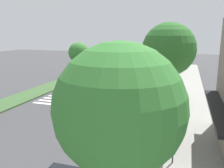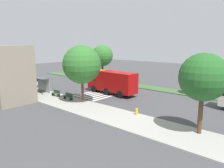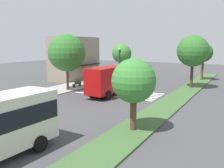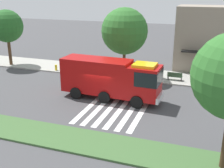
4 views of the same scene
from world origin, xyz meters
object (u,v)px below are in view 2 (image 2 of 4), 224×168
Objects in this scene: fire_truck at (110,81)px; sidewalk_tree_west at (203,77)px; median_tree_far_west at (201,72)px; median_tree_center at (75,57)px; fire_hydrant at (137,112)px; bench_near_shelter at (56,93)px; median_tree_west at (102,56)px; bus_stop_shelter at (42,82)px; sidewalk_tree_center at (82,65)px; street_lamp at (30,69)px; sidewalk_tree_far_east at (22,62)px; parked_car_west at (34,81)px; bench_west_of_shelter at (68,96)px; parked_car_mid at (17,77)px.

sidewalk_tree_west is at bearing 160.36° from fire_truck.
median_tree_center reaches higher than median_tree_far_west.
sidewalk_tree_west is at bearing 175.94° from fire_hydrant.
median_tree_west is at bearing -72.83° from bench_near_shelter.
fire_hydrant is at bearing -177.26° from bus_stop_shelter.
street_lamp is at bearing -1.55° from sidewalk_tree_center.
sidewalk_tree_center is at bearing 180.00° from sidewalk_tree_far_east.
sidewalk_tree_west is 0.92× the size of sidewalk_tree_center.
sidewalk_tree_west is 1.09× the size of median_tree_center.
median_tree_west is 24.16m from fire_hydrant.
median_tree_center is at bearing -0.00° from median_tree_west.
sidewalk_tree_far_east is (32.28, -0.00, -0.51)m from sidewalk_tree_west.
median_tree_west is at bearing -37.88° from fire_truck.
median_tree_far_west is 30.11m from median_tree_center.
sidewalk_tree_west is (-32.62, 2.20, 4.24)m from parked_car_west.
bench_west_of_shelter is at bearing 138.33° from median_tree_center.
parked_car_west is at bearing 18.45° from fire_truck.
bus_stop_shelter is at bearing 123.38° from median_tree_center.
street_lamp is 0.73× the size of sidewalk_tree_center.
sidewalk_tree_far_east is 0.84× the size of median_tree_west.
bus_stop_shelter is at bearing 42.00° from fire_truck.
fire_truck is 1.32× the size of sidewalk_tree_west.
sidewalk_tree_far_east is (-0.34, 2.20, 3.73)m from parked_car_west.
sidewalk_tree_far_east is at bearing -1.58° from bench_west_of_shelter.
bench_west_of_shelter is 0.25× the size of median_tree_center.
median_tree_west is at bearing -107.10° from street_lamp.
bench_near_shelter is (-18.40, 2.58, -0.31)m from parked_car_mid.
bench_near_shelter is at bearing 179.80° from bus_stop_shelter.
bench_west_of_shelter is 17.62m from median_tree_west.
sidewalk_tree_west reaches higher than fire_truck.
street_lamp reaches higher than bus_stop_shelter.
bus_stop_shelter is (8.66, 7.14, -0.18)m from fire_truck.
street_lamp is at bearing -0.76° from sidewalk_tree_west.
median_tree_center is at bearing -36.84° from sidewalk_tree_center.
bench_near_shelter is at bearing 166.40° from parked_car_west.
median_tree_far_west is (-13.14, -15.09, 3.17)m from bench_west_of_shelter.
street_lamp is at bearing 0.25° from fire_hydrant.
median_tree_far_west is at bearing -142.85° from fire_truck.
parked_car_mid is at bearing -5.21° from sidewalk_tree_center.
sidewalk_tree_center reaches higher than parked_car_west.
bench_west_of_shelter is (-3.02, 0.00, 0.00)m from bench_near_shelter.
median_tree_far_west is (-27.49, -12.50, 2.87)m from parked_car_west.
bench_west_of_shelter is 20.26m from median_tree_far_west.
median_tree_center is (2.94, -14.70, 0.32)m from sidewalk_tree_far_east.
sidewalk_tree_far_east is (14.01, -0.39, 4.04)m from bench_west_of_shelter.
parked_car_west is at bearing -19.34° from bus_stop_shelter.
bus_stop_shelter is 0.46× the size of median_tree_west.
bench_near_shelter is 0.30× the size of median_tree_far_west.
bench_west_of_shelter is at bearing 175.22° from parked_car_mid.
median_tree_far_west is at bearing -131.04° from bench_west_of_shelter.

